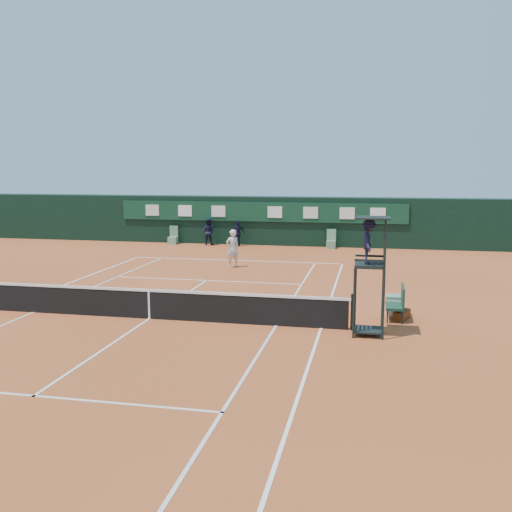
{
  "coord_description": "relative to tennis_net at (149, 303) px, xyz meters",
  "views": [
    {
      "loc": [
        6.91,
        -16.68,
        4.77
      ],
      "look_at": [
        2.25,
        6.0,
        1.2
      ],
      "focal_mm": 40.0,
      "sensor_mm": 36.0,
      "label": 1
    }
  ],
  "objects": [
    {
      "name": "tennis_net",
      "position": [
        0.0,
        0.0,
        0.0
      ],
      "size": [
        12.9,
        0.1,
        1.1
      ],
      "color": "black",
      "rests_on": "ground"
    },
    {
      "name": "ground",
      "position": [
        0.0,
        0.0,
        -0.51
      ],
      "size": [
        90.0,
        90.0,
        0.0
      ],
      "primitive_type": "plane",
      "color": "#B5562A",
      "rests_on": "ground"
    },
    {
      "name": "ball_kid_right",
      "position": [
        -1.24,
        17.34,
        0.29
      ],
      "size": [
        1.01,
        0.77,
        1.59
      ],
      "primitive_type": "imported",
      "rotation": [
        0.0,
        0.0,
        3.62
      ],
      "color": "black",
      "rests_on": "ground"
    },
    {
      "name": "umpire_chair",
      "position": [
        6.86,
        -0.4,
        1.95
      ],
      "size": [
        0.96,
        0.95,
        3.42
      ],
      "color": "black",
      "rests_on": "ground"
    },
    {
      "name": "tennis_bag",
      "position": [
        7.91,
        1.54,
        -0.36
      ],
      "size": [
        0.59,
        0.86,
        0.3
      ],
      "primitive_type": "cube",
      "rotation": [
        0.0,
        0.0,
        -0.35
      ],
      "color": "black",
      "rests_on": "ground"
    },
    {
      "name": "player_bench",
      "position": [
        7.78,
        1.53,
        0.09
      ],
      "size": [
        0.56,
        1.2,
        1.1
      ],
      "color": "#173927",
      "rests_on": "ground"
    },
    {
      "name": "court_lines",
      "position": [
        0.0,
        0.0,
        -0.5
      ],
      "size": [
        11.05,
        23.85,
        0.01
      ],
      "color": "white",
      "rests_on": "ground"
    },
    {
      "name": "ball_kid_left",
      "position": [
        -3.16,
        17.45,
        0.32
      ],
      "size": [
        0.88,
        0.72,
        1.67
      ],
      "primitive_type": "imported",
      "rotation": [
        0.0,
        0.0,
        3.02
      ],
      "color": "black",
      "rests_on": "ground"
    },
    {
      "name": "linesman_chair_left",
      "position": [
        -5.5,
        17.48,
        -0.19
      ],
      "size": [
        0.55,
        0.5,
        1.15
      ],
      "color": "#63976C",
      "rests_on": "ground"
    },
    {
      "name": "player",
      "position": [
        0.28,
        9.91,
        0.41
      ],
      "size": [
        0.8,
        0.77,
        1.85
      ],
      "primitive_type": "imported",
      "rotation": [
        0.0,
        0.0,
        3.83
      ],
      "color": "silver",
      "rests_on": "ground"
    },
    {
      "name": "linesman_chair_right",
      "position": [
        4.5,
        17.48,
        -0.19
      ],
      "size": [
        0.55,
        0.5,
        1.15
      ],
      "color": "#5A8A64",
      "rests_on": "ground"
    },
    {
      "name": "tennis_ball",
      "position": [
        0.69,
        11.15,
        -0.48
      ],
      "size": [
        0.06,
        0.06,
        0.06
      ],
      "primitive_type": "sphere",
      "color": "#BACB2F",
      "rests_on": "ground"
    },
    {
      "name": "back_wall",
      "position": [
        0.0,
        18.74,
        1.0
      ],
      "size": [
        40.0,
        1.65,
        3.0
      ],
      "color": "black",
      "rests_on": "ground"
    },
    {
      "name": "cooler",
      "position": [
        7.69,
        2.13,
        -0.18
      ],
      "size": [
        0.57,
        0.57,
        0.65
      ],
      "color": "silver",
      "rests_on": "ground"
    }
  ]
}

